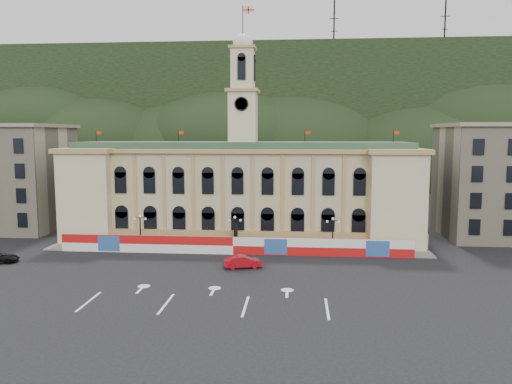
# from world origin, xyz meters

# --- Properties ---
(ground) EXTENTS (260.00, 260.00, 0.00)m
(ground) POSITION_xyz_m (0.00, 0.00, 0.00)
(ground) COLOR black
(ground) RESTS_ON ground
(lane_markings) EXTENTS (26.00, 10.00, 0.02)m
(lane_markings) POSITION_xyz_m (0.00, -5.00, 0.00)
(lane_markings) COLOR white
(lane_markings) RESTS_ON ground
(hill_ridge) EXTENTS (230.00, 80.00, 64.00)m
(hill_ridge) POSITION_xyz_m (0.03, 121.99, 19.48)
(hill_ridge) COLOR black
(hill_ridge) RESTS_ON ground
(city_hall) EXTENTS (56.20, 17.60, 37.10)m
(city_hall) POSITION_xyz_m (0.00, 27.63, 7.85)
(city_hall) COLOR #C6B88F
(city_hall) RESTS_ON ground
(side_building_left) EXTENTS (21.00, 17.00, 18.60)m
(side_building_left) POSITION_xyz_m (-43.00, 30.93, 9.33)
(side_building_left) COLOR #C4B797
(side_building_left) RESTS_ON ground
(side_building_right) EXTENTS (21.00, 17.00, 18.60)m
(side_building_right) POSITION_xyz_m (43.00, 30.93, 9.33)
(side_building_right) COLOR #C4B797
(side_building_right) RESTS_ON ground
(hoarding_fence) EXTENTS (50.00, 0.44, 2.50)m
(hoarding_fence) POSITION_xyz_m (0.06, 15.07, 1.25)
(hoarding_fence) COLOR red
(hoarding_fence) RESTS_ON ground
(pavement) EXTENTS (56.00, 5.50, 0.16)m
(pavement) POSITION_xyz_m (0.00, 17.75, 0.08)
(pavement) COLOR slate
(pavement) RESTS_ON ground
(statue) EXTENTS (1.40, 1.40, 3.72)m
(statue) POSITION_xyz_m (0.00, 18.00, 1.19)
(statue) COLOR #595651
(statue) RESTS_ON ground
(lamp_left) EXTENTS (1.96, 0.44, 5.15)m
(lamp_left) POSITION_xyz_m (-14.00, 17.00, 3.07)
(lamp_left) COLOR black
(lamp_left) RESTS_ON ground
(lamp_center) EXTENTS (1.96, 0.44, 5.15)m
(lamp_center) POSITION_xyz_m (0.00, 17.00, 3.07)
(lamp_center) COLOR black
(lamp_center) RESTS_ON ground
(lamp_right) EXTENTS (1.96, 0.44, 5.15)m
(lamp_right) POSITION_xyz_m (14.00, 17.00, 3.07)
(lamp_right) COLOR black
(lamp_right) RESTS_ON ground
(red_sedan) EXTENTS (4.27, 5.71, 1.58)m
(red_sedan) POSITION_xyz_m (2.17, 8.09, 0.79)
(red_sedan) COLOR #A20B15
(red_sedan) RESTS_ON ground
(black_suv) EXTENTS (4.21, 5.57, 1.28)m
(black_suv) POSITION_xyz_m (-30.00, 7.82, 0.64)
(black_suv) COLOR black
(black_suv) RESTS_ON ground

